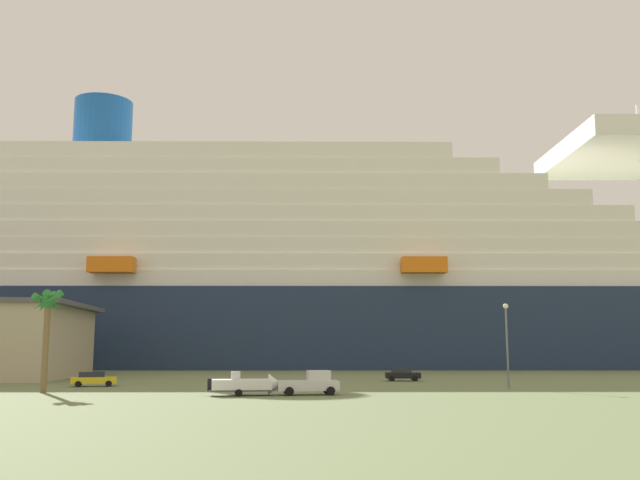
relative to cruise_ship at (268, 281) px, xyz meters
The scene contains 8 objects.
ground_plane 40.73m from the cruise_ship, 93.55° to the right, with size 600.00×600.00×0.00m, color #66754C.
cruise_ship is the anchor object (origin of this frame).
pickup_truck 77.86m from the cruise_ship, 88.22° to the right, with size 5.70×2.53×2.20m.
small_boat_on_trailer 78.21m from the cruise_ship, 92.39° to the right, with size 7.45×2.39×2.15m.
palm_tree 74.93m from the cruise_ship, 107.90° to the right, with size 3.12×3.21×9.88m.
street_lamp 73.94m from the cruise_ship, 71.08° to the right, with size 0.56×0.56×8.85m.
parked_car_yellow_taxi 66.43m from the cruise_ship, 108.34° to the right, with size 4.99×2.61×1.58m.
parked_car_black_coupe 57.74m from the cruise_ship, 73.36° to the right, with size 4.56×2.52×1.58m.
Camera 1 is at (-0.70, -74.59, 4.64)m, focal length 39.47 mm.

